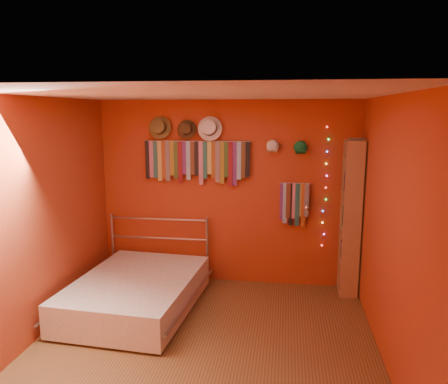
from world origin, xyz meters
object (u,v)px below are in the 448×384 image
at_px(tie_rack, 197,160).
at_px(bed, 136,292).
at_px(reading_lamp, 307,207).
at_px(bookshelf, 354,218).

xyz_separation_m(tie_rack, bed, (-0.54, -1.01, -1.49)).
bearing_deg(reading_lamp, bookshelf, -0.74).
distance_m(tie_rack, bed, 1.88).
height_order(bookshelf, bed, bookshelf).
height_order(reading_lamp, bookshelf, bookshelf).
bearing_deg(reading_lamp, bed, -156.81).
relative_size(tie_rack, bookshelf, 0.72).
xyz_separation_m(tie_rack, bookshelf, (2.06, -0.15, -0.69)).
xyz_separation_m(tie_rack, reading_lamp, (1.46, -0.15, -0.57)).
relative_size(tie_rack, reading_lamp, 5.34).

